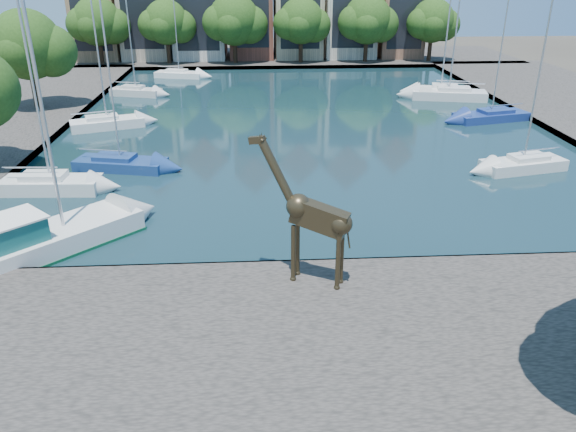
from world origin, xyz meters
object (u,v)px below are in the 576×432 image
(giraffe_statue, at_px, (312,215))
(sailboat_left_a, at_px, (51,181))
(motorsailer, at_px, (35,239))
(sailboat_right_a, at_px, (524,162))

(giraffe_statue, bearing_deg, sailboat_left_a, 140.14)
(giraffe_statue, xyz_separation_m, motorsailer, (-11.36, 3.43, -2.32))
(sailboat_right_a, bearing_deg, motorsailer, -159.79)
(sailboat_left_a, distance_m, sailboat_right_a, 27.33)
(motorsailer, height_order, sailboat_right_a, sailboat_right_a)
(giraffe_statue, relative_size, motorsailer, 0.54)
(sailboat_left_a, bearing_deg, giraffe_statue, -39.86)
(giraffe_statue, xyz_separation_m, sailboat_left_a, (-13.15, 10.98, -2.49))
(motorsailer, bearing_deg, sailboat_left_a, 103.37)
(giraffe_statue, xyz_separation_m, sailboat_right_a, (14.12, 12.81, -2.56))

